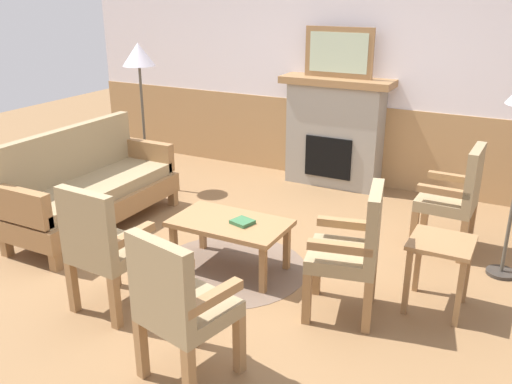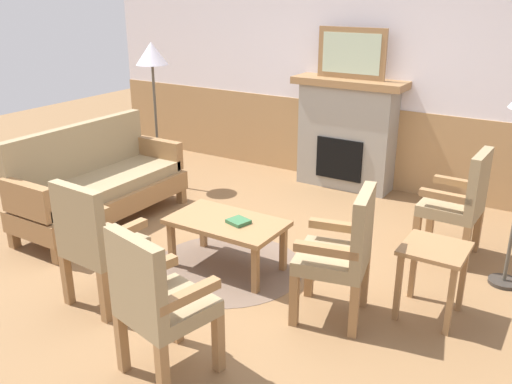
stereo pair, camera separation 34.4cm
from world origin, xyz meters
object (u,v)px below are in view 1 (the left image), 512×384
Objects in this scene: coffee_table at (230,227)px; armchair_front_center at (103,244)px; fireplace at (335,131)px; floor_lamp_by_couch at (139,64)px; armchair_near_fireplace at (353,247)px; armchair_by_window_left at (456,194)px; side_table at (440,255)px; framed_picture at (339,53)px; book_on_table at (242,222)px; couch at (91,189)px; armchair_front_left at (179,303)px.

coffee_table is 0.98× the size of armchair_front_center.
fireplace is 1.33× the size of armchair_front_center.
coffee_table is 0.57× the size of floor_lamp_by_couch.
armchair_near_fireplace is 1.49m from armchair_by_window_left.
side_table is 0.33× the size of floor_lamp_by_couch.
framed_picture reaches higher than fireplace.
armchair_by_window_left is at bearing 47.01° from armchair_front_center.
book_on_table is at bearing -87.49° from framed_picture.
coffee_table is at bearing 63.85° from armchair_front_center.
armchair_near_fireplace and armchair_front_center have the same top height.
floor_lamp_by_couch reaches higher than armchair_by_window_left.
armchair_near_fireplace is 1.78× the size of side_table.
couch is 1.88× the size of coffee_table.
armchair_by_window_left is 1.78× the size of side_table.
coffee_table is at bearing 108.45° from armchair_front_left.
book_on_table is 0.30× the size of side_table.
framed_picture is 1.45× the size of side_table.
side_table reaches higher than coffee_table.
fireplace is 3.45m from armchair_front_center.
couch is 1.84× the size of armchair_by_window_left.
armchair_front_center is (-0.48, -0.97, 0.15)m from coffee_table.
armchair_front_left is at bearing -76.13° from book_on_table.
armchair_front_center reaches higher than side_table.
coffee_table is 1.14m from armchair_near_fireplace.
framed_picture is 3.96m from armchair_front_left.
armchair_front_center is at bearing -98.10° from fireplace.
book_on_table is at bearing 169.59° from armchair_near_fireplace.
armchair_front_left reaches higher than book_on_table.
framed_picture is 3.01m from side_table.
couch and armchair_near_fireplace have the same top height.
armchair_front_center reaches higher than book_on_table.
fireplace reaches higher than coffee_table.
side_table reaches higher than book_on_table.
book_on_table is 0.17× the size of armchair_front_left.
fireplace is at bearing 126.04° from side_table.
fireplace is 0.77× the size of floor_lamp_by_couch.
couch is at bearing 175.98° from book_on_table.
framed_picture is 2.68m from book_on_table.
armchair_near_fireplace is at bearing -6.35° from couch.
book_on_table is 1.92m from armchair_by_window_left.
armchair_front_left is at bearing -83.36° from fireplace.
coffee_table is 5.89× the size of book_on_table.
floor_lamp_by_couch is (-0.26, 1.18, 1.05)m from couch.
fireplace is at bearing -90.00° from framed_picture.
armchair_by_window_left is 1.06m from side_table.
coffee_table is at bearing -173.58° from side_table.
framed_picture is at bearing 142.53° from armchair_by_window_left.
fireplace is at bearing 142.54° from armchair_by_window_left.
floor_lamp_by_couch reaches higher than armchair_front_left.
armchair_front_center is at bearing -43.21° from couch.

